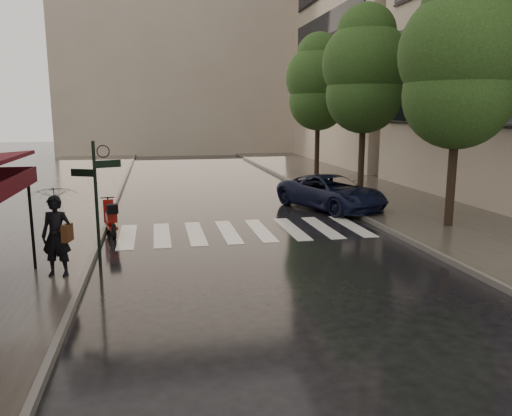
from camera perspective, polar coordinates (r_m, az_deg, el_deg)
name	(u,v)px	position (r m, az deg, el deg)	size (l,w,h in m)	color
ground	(149,309)	(10.14, -12.14, -11.18)	(120.00, 120.00, 0.00)	black
sidewalk_near	(39,205)	(22.23, -23.57, 0.37)	(6.00, 60.00, 0.12)	#38332D
sidewalk_far	(375,193)	(23.93, 13.45, 1.67)	(5.50, 60.00, 0.12)	#38332D
curb_near	(116,202)	(21.79, -15.72, 0.72)	(0.12, 60.00, 0.16)	#595651
curb_far	(318,195)	(22.90, 7.07, 1.52)	(0.12, 60.00, 0.16)	#595651
crosswalk	(244,231)	(16.10, -1.32, -2.63)	(7.85, 3.20, 0.01)	silver
signpost	(96,194)	(12.64, -17.79, 1.56)	(1.17, 0.29, 3.10)	black
haussmann_far	(378,36)	(39.36, 13.80, 18.59)	(8.00, 16.00, 18.50)	#9F8F7A
backdrop_building	(182,42)	(47.90, -8.50, 18.24)	(22.00, 6.00, 20.00)	#9F8F7A
tree_near	(460,61)	(17.26, 22.30, 15.26)	(3.80, 3.80, 7.99)	black
tree_mid	(365,70)	(23.40, 12.34, 15.12)	(3.80, 3.80, 8.34)	black
tree_far	(319,83)	(30.00, 7.16, 14.03)	(3.80, 3.80, 8.16)	black
pedestrian_with_umbrella	(54,202)	(11.88, -22.09, 0.60)	(1.33, 1.34, 2.55)	black
scooter	(111,219)	(16.11, -16.25, -1.21)	(0.64, 1.67, 1.11)	black
parked_car	(331,192)	(19.88, 8.60, 1.79)	(2.21, 4.80, 1.33)	black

